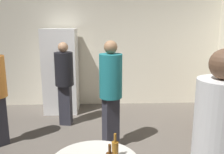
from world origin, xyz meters
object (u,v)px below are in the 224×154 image
at_px(beer_bottle_amber, 115,149).
at_px(person_in_white_shirt, 216,151).
at_px(person_in_black_shirt, 64,78).
at_px(person_in_teal_shirt, 111,87).
at_px(refrigerator, 61,71).

bearing_deg(beer_bottle_amber, person_in_white_shirt, -32.24).
xyz_separation_m(beer_bottle_amber, person_in_black_shirt, (-0.82, 2.46, 0.10)).
bearing_deg(person_in_black_shirt, beer_bottle_amber, 26.84).
relative_size(person_in_white_shirt, person_in_black_shirt, 1.12).
bearing_deg(person_in_white_shirt, beer_bottle_amber, 22.43).
xyz_separation_m(person_in_teal_shirt, person_in_white_shirt, (0.68, -1.96, 0.05)).
bearing_deg(person_in_black_shirt, person_in_teal_shirt, 49.96).
distance_m(refrigerator, person_in_teal_shirt, 1.99).
distance_m(beer_bottle_amber, person_in_black_shirt, 2.60).
relative_size(refrigerator, person_in_white_shirt, 1.02).
relative_size(refrigerator, person_in_teal_shirt, 1.07).
height_order(refrigerator, beer_bottle_amber, refrigerator).
height_order(person_in_teal_shirt, person_in_black_shirt, person_in_teal_shirt).
distance_m(person_in_teal_shirt, person_in_black_shirt, 1.26).
height_order(beer_bottle_amber, person_in_white_shirt, person_in_white_shirt).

